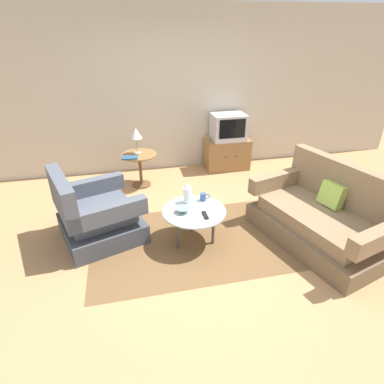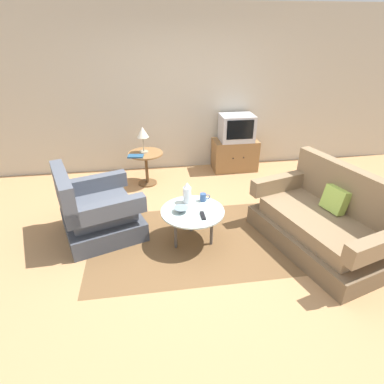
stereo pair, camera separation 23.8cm
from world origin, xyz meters
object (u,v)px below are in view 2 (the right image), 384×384
Objects in this scene: coffee_table at (193,213)px; table_lamp at (143,133)px; vase at (187,193)px; couch at (324,224)px; mug at (203,197)px; television at (237,128)px; tv_stand at (235,155)px; bowl at (181,210)px; book at (136,156)px; armchair at (97,213)px; side_table at (146,161)px; tv_remote_dark at (203,216)px.

table_lamp reaches higher than coffee_table.
couch is at bearing -18.07° from vase.
couch is at bearing -20.75° from mug.
television is (1.09, 2.07, 0.38)m from coffee_table.
television reaches higher than tv_stand.
book reaches higher than bowl.
armchair reaches higher than coffee_table.
book is at bearing 113.29° from coffee_table.
couch is 1.64m from vase.
bowl is (-1.22, -2.09, -0.31)m from television.
coffee_table is (1.15, -0.34, 0.10)m from armchair.
television is 2.16× the size of vase.
television is (-0.41, 2.37, 0.48)m from couch.
vase is 1.58× the size of bowl.
armchair is at bearing 60.27° from couch.
mug is 0.75× the size of bowl.
armchair is 2.87m from television.
vase reaches higher than side_table.
mug is 0.37m from bowl.
table_lamp is (-1.62, -0.36, 0.08)m from television.
coffee_table is at bearing 5.24° from bowl.
mug is (-0.93, -1.88, 0.21)m from tv_stand.
tv_remote_dark is at bearing -71.42° from table_lamp.
bowl is at bearing 63.91° from couch.
couch reaches higher than side_table.
television is 4.54× the size of mug.
mug is 1.57m from book.
table_lamp is at bearing 108.10° from vase.
book reaches higher than tv_remote_dark.
mug is at bearing 1.42° from vase.
table_lamp is 2.59× the size of tv_remote_dark.
mug is at bearing -65.28° from table_lamp.
vase is (-0.04, 0.20, 0.17)m from coffee_table.
television is 2.44m from bowl.
vase is at bearing -159.68° from tv_remote_dark.
armchair is 7.04× the size of tv_remote_dark.
coffee_table is 1.34× the size of side_table.
side_table is 3.44× the size of tv_remote_dark.
table_lamp is at bearing -161.76° from tv_remote_dark.
tv_stand is 2.45m from tv_remote_dark.
television is 2.46m from tv_remote_dark.
table_lamp is 2.48× the size of bowl.
television reaches higher than tv_remote_dark.
vase is at bearing -57.57° from book.
television is 2.20m from vase.
armchair is 4.27× the size of vase.
armchair is 2.72× the size of table_lamp.
tv_remote_dark is at bearing -71.90° from side_table.
television is 3.41× the size of bowl.
couch is 1.44m from mug.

